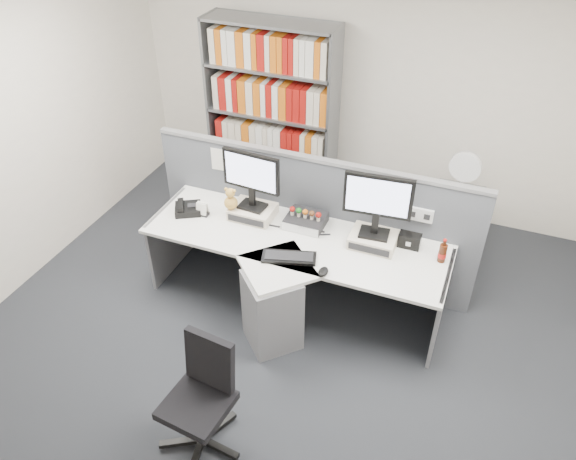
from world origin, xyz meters
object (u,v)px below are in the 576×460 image
at_px(monitor_left, 251,176).
at_px(keyboard, 289,257).
at_px(filing_cabinet, 452,228).
at_px(desktop_pc, 306,221).
at_px(shelving_unit, 272,117).
at_px(desk_phone, 187,209).
at_px(mouse, 323,272).
at_px(cola_bottle, 442,253).
at_px(office_chair, 202,394).
at_px(desk_fan, 465,170).
at_px(desk, 286,278).
at_px(desk_calendar, 203,210).
at_px(monitor_right, 378,201).
at_px(speaker, 410,240).

xyz_separation_m(monitor_left, keyboard, (0.52, -0.43, -0.41)).
bearing_deg(keyboard, filing_cabinet, 51.62).
relative_size(desktop_pc, shelving_unit, 0.17).
bearing_deg(desk_phone, mouse, -14.20).
xyz_separation_m(cola_bottle, office_chair, (-1.27, -1.69, -0.33)).
distance_m(shelving_unit, filing_cabinet, 2.24).
bearing_deg(desk_fan, desk_phone, -152.48).
height_order(desktop_pc, office_chair, office_chair).
distance_m(desk_phone, cola_bottle, 2.25).
relative_size(desk_phone, office_chair, 0.34).
bearing_deg(keyboard, desk, 135.10).
height_order(desk, keyboard, keyboard).
bearing_deg(desk_calendar, filing_cabinet, 28.95).
xyz_separation_m(monitor_right, keyboard, (-0.58, -0.43, -0.42)).
bearing_deg(mouse, desk_calendar, 163.70).
xyz_separation_m(mouse, office_chair, (-0.45, -1.19, -0.27)).
distance_m(speaker, office_chair, 2.06).
height_order(keyboard, desk_phone, desk_phone).
bearing_deg(desktop_pc, desk, -92.03).
xyz_separation_m(keyboard, desk_phone, (-1.10, 0.28, 0.02)).
relative_size(filing_cabinet, desk_fan, 1.44).
distance_m(desk_phone, desk_calendar, 0.15).
distance_m(desk, mouse, 0.48).
xyz_separation_m(monitor_left, speaker, (1.38, 0.08, -0.36)).
xyz_separation_m(desk, desk_calendar, (-0.89, 0.24, 0.32)).
xyz_separation_m(monitor_right, desktop_pc, (-0.62, 0.05, -0.39)).
bearing_deg(speaker, desk_calendar, -172.94).
bearing_deg(monitor_right, desktop_pc, 175.35).
distance_m(desktop_pc, keyboard, 0.49).
height_order(monitor_left, filing_cabinet, monitor_left).
height_order(mouse, filing_cabinet, mouse).
xyz_separation_m(monitor_right, mouse, (-0.26, -0.51, -0.41)).
relative_size(desktop_pc, keyboard, 0.71).
xyz_separation_m(speaker, filing_cabinet, (0.28, 0.93, -0.43)).
relative_size(keyboard, filing_cabinet, 0.67).
height_order(keyboard, shelving_unit, shelving_unit).
xyz_separation_m(monitor_left, shelving_unit, (-0.43, 1.46, -0.16)).
relative_size(desk, desk_phone, 8.68).
bearing_deg(filing_cabinet, desktop_pc, -140.81).
distance_m(desk_calendar, desk_fan, 2.40).
height_order(mouse, desk_phone, desk_phone).
relative_size(mouse, office_chair, 0.13).
bearing_deg(monitor_right, mouse, -117.21).
height_order(monitor_left, desk_phone, monitor_left).
bearing_deg(monitor_right, monitor_left, -180.00).
distance_m(desk_calendar, office_chair, 1.79).
relative_size(desk_phone, speaker, 1.63).
bearing_deg(desk, desk_calendar, 164.92).
xyz_separation_m(speaker, desk_fan, (0.28, 0.93, 0.22)).
distance_m(monitor_right, desk_phone, 1.73).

